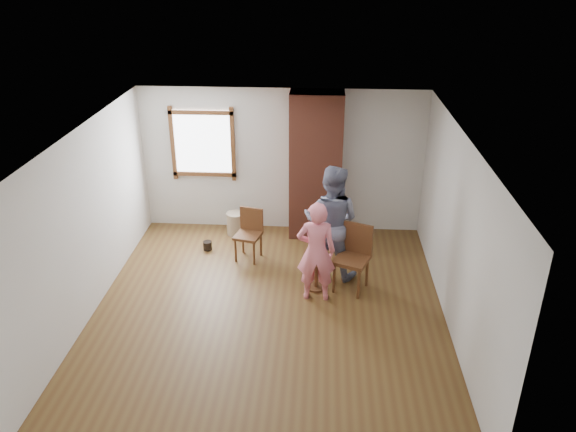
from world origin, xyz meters
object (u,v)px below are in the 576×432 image
object	(u,v)px
dining_chair_left	(249,231)
man	(331,222)
person_pink	(316,252)
dining_chair_right	(354,254)
side_table	(316,265)
stoneware_crock	(236,223)

from	to	relation	value
dining_chair_left	man	bearing A→B (deg)	-4.73
person_pink	man	bearing A→B (deg)	-107.73
dining_chair_right	side_table	distance (m)	0.59
dining_chair_left	person_pink	world-z (taller)	person_pink
side_table	person_pink	xyz separation A→B (m)	(-0.01, -0.26, 0.37)
dining_chair_right	man	bearing A→B (deg)	155.37
dining_chair_left	side_table	size ratio (longest dim) A/B	1.43
side_table	person_pink	bearing A→B (deg)	-91.57
dining_chair_left	side_table	bearing A→B (deg)	-24.77
side_table	person_pink	size ratio (longest dim) A/B	0.39
stoneware_crock	side_table	distance (m)	2.29
person_pink	dining_chair_left	bearing A→B (deg)	-47.30
dining_chair_left	man	size ratio (longest dim) A/B	0.47
stoneware_crock	side_table	size ratio (longest dim) A/B	0.69
dining_chair_left	man	distance (m)	1.47
dining_chair_left	side_table	world-z (taller)	dining_chair_left
side_table	person_pink	distance (m)	0.45
stoneware_crock	dining_chair_right	world-z (taller)	dining_chair_right
side_table	man	world-z (taller)	man
stoneware_crock	man	distance (m)	2.23
dining_chair_left	dining_chair_right	world-z (taller)	dining_chair_right
dining_chair_right	person_pink	world-z (taller)	person_pink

